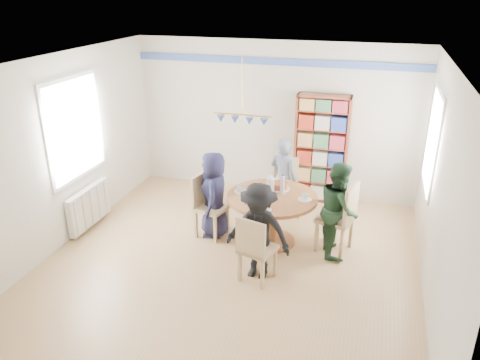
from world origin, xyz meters
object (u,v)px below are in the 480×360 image
at_px(chair_near, 255,247).
at_px(person_far, 283,178).
at_px(dining_table, 272,208).
at_px(chair_left, 207,202).
at_px(person_right, 338,209).
at_px(person_near, 258,232).
at_px(person_left, 214,195).
at_px(chair_right, 342,215).
at_px(bookshelf, 321,150).
at_px(radiator, 89,207).
at_px(chair_far, 287,184).

bearing_deg(chair_near, person_far, 91.66).
bearing_deg(dining_table, chair_left, -177.86).
relative_size(person_right, person_near, 1.04).
relative_size(chair_near, person_left, 0.71).
relative_size(chair_left, person_far, 0.73).
height_order(dining_table, person_near, person_near).
relative_size(chair_right, person_left, 0.79).
bearing_deg(bookshelf, chair_left, -130.03).
bearing_deg(person_right, person_left, 76.61).
xyz_separation_m(radiator, chair_near, (2.85, -0.69, 0.16)).
height_order(chair_right, person_left, person_left).
xyz_separation_m(chair_left, person_left, (0.11, 0.03, 0.13)).
bearing_deg(person_right, person_near, 121.18).
height_order(dining_table, person_right, person_right).
relative_size(radiator, person_right, 0.74).
bearing_deg(person_near, chair_near, -87.75).
bearing_deg(person_right, radiator, 82.04).
distance_m(chair_left, person_near, 1.34).
xyz_separation_m(chair_right, person_left, (-1.87, -0.03, 0.08)).
relative_size(chair_near, person_far, 0.71).
relative_size(radiator, person_left, 0.76).
bearing_deg(bookshelf, person_left, -128.40).
height_order(chair_far, person_left, person_left).
bearing_deg(person_left, person_right, 76.76).
relative_size(radiator, chair_left, 1.04).
bearing_deg(chair_left, dining_table, 2.14).
distance_m(dining_table, person_left, 0.89).
distance_m(chair_left, person_right, 1.93).
height_order(chair_near, person_near, person_near).
bearing_deg(chair_left, chair_right, 1.81).
relative_size(chair_near, bookshelf, 0.49).
bearing_deg(chair_near, dining_table, 91.36).
relative_size(chair_right, person_far, 0.79).
xyz_separation_m(chair_left, chair_near, (1.01, -1.01, -0.02)).
height_order(chair_right, person_near, person_near).
relative_size(person_left, bookshelf, 0.70).
bearing_deg(chair_left, radiator, -170.14).
distance_m(dining_table, bookshelf, 1.78).
bearing_deg(chair_far, chair_near, -89.68).
bearing_deg(chair_far, bookshelf, 56.06).
relative_size(chair_left, person_near, 0.73).
bearing_deg(chair_left, bookshelf, 49.97).
bearing_deg(bookshelf, person_right, -74.12).
distance_m(dining_table, person_far, 0.94).
xyz_separation_m(chair_far, chair_near, (0.01, -2.07, -0.00)).
xyz_separation_m(chair_near, person_far, (-0.06, 1.97, 0.15)).
xyz_separation_m(person_right, person_near, (-0.91, -0.89, -0.02)).
relative_size(chair_right, chair_far, 1.12).
relative_size(dining_table, chair_near, 1.40).
xyz_separation_m(radiator, bookshelf, (3.28, 2.04, 0.57)).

